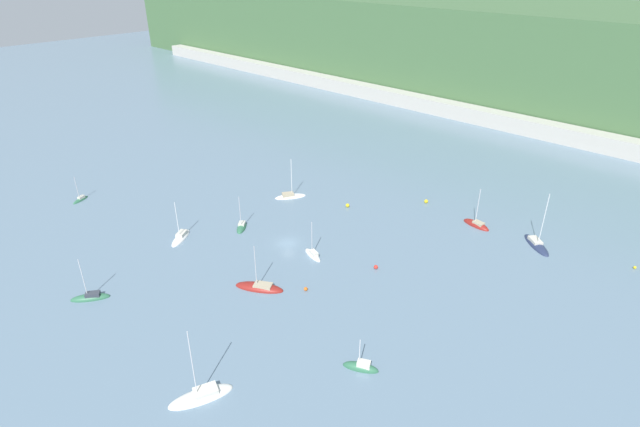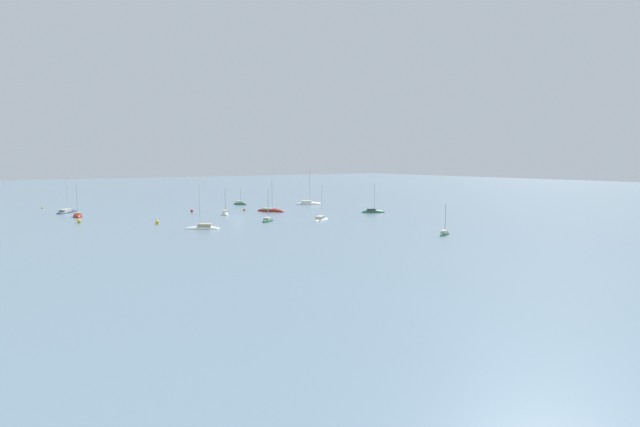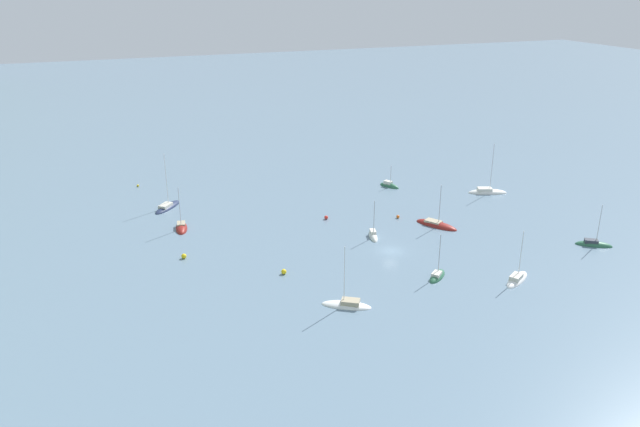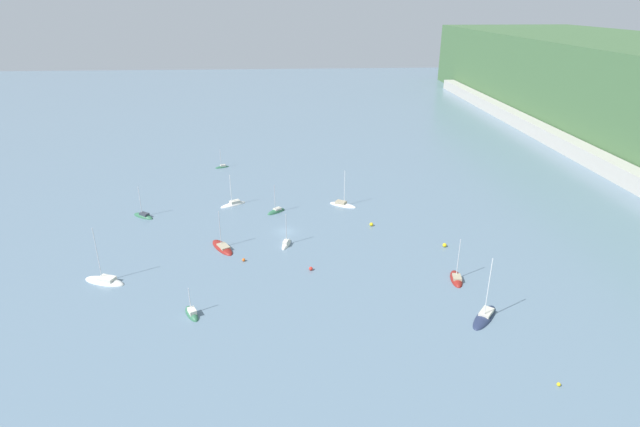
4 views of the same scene
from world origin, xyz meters
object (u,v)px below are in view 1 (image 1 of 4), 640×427
(sailboat_8, at_px, (242,227))
(mooring_buoy_0, at_px, (635,267))
(sailboat_7, at_px, (91,298))
(sailboat_5, at_px, (201,397))
(sailboat_4, at_px, (81,200))
(mooring_buoy_2, at_px, (376,267))
(sailboat_0, at_px, (260,288))
(sailboat_10, at_px, (181,238))
(mooring_buoy_4, at_px, (306,289))
(mooring_buoy_3, at_px, (426,201))
(mooring_buoy_1, at_px, (348,205))
(sailboat_6, at_px, (290,196))
(sailboat_9, at_px, (536,245))
(sailboat_1, at_px, (361,368))
(sailboat_3, at_px, (313,255))
(sailboat_2, at_px, (476,225))

(sailboat_8, xyz_separation_m, mooring_buoy_0, (65.29, 40.62, 0.18))
(sailboat_7, bearing_deg, sailboat_5, 126.40)
(mooring_buoy_0, bearing_deg, sailboat_4, -150.45)
(mooring_buoy_2, bearing_deg, sailboat_0, -120.30)
(sailboat_5, distance_m, sailboat_7, 31.54)
(sailboat_4, bearing_deg, sailboat_10, 78.07)
(sailboat_5, distance_m, mooring_buoy_4, 26.93)
(mooring_buoy_2, bearing_deg, mooring_buoy_3, 105.70)
(mooring_buoy_1, xyz_separation_m, mooring_buoy_2, (20.36, -15.55, -0.05))
(sailboat_0, relative_size, sailboat_8, 1.15)
(sailboat_6, relative_size, sailboat_9, 0.83)
(sailboat_6, height_order, mooring_buoy_1, sailboat_6)
(sailboat_8, distance_m, sailboat_10, 12.70)
(mooring_buoy_1, height_order, mooring_buoy_2, mooring_buoy_1)
(mooring_buoy_0, bearing_deg, sailboat_6, -161.39)
(mooring_buoy_2, bearing_deg, sailboat_9, 57.78)
(sailboat_6, bearing_deg, sailboat_1, -91.24)
(sailboat_1, relative_size, sailboat_9, 0.48)
(sailboat_0, distance_m, sailboat_10, 24.97)
(sailboat_3, relative_size, mooring_buoy_1, 9.31)
(mooring_buoy_4, bearing_deg, sailboat_10, -170.81)
(sailboat_5, height_order, mooring_buoy_1, sailboat_5)
(sailboat_4, bearing_deg, sailboat_0, 73.11)
(sailboat_1, distance_m, mooring_buoy_3, 55.80)
(sailboat_0, distance_m, mooring_buoy_2, 21.84)
(sailboat_10, distance_m, mooring_buoy_0, 87.91)
(sailboat_4, height_order, sailboat_6, sailboat_6)
(sailboat_8, xyz_separation_m, mooring_buoy_1, (10.05, 22.95, 0.34))
(sailboat_9, distance_m, mooring_buoy_3, 26.60)
(sailboat_1, bearing_deg, sailboat_8, -44.65)
(sailboat_5, height_order, sailboat_9, sailboat_9)
(sailboat_8, bearing_deg, sailboat_6, 150.69)
(mooring_buoy_1, relative_size, mooring_buoy_2, 1.13)
(mooring_buoy_0, relative_size, mooring_buoy_2, 0.71)
(sailboat_10, xyz_separation_m, mooring_buoy_2, (35.98, 18.81, 0.26))
(sailboat_6, relative_size, sailboat_8, 1.25)
(sailboat_7, distance_m, mooring_buoy_4, 36.61)
(mooring_buoy_3, bearing_deg, sailboat_6, -142.12)
(sailboat_3, xyz_separation_m, mooring_buoy_1, (-8.75, 20.44, 0.31))
(sailboat_4, xyz_separation_m, sailboat_5, (70.48, -14.42, -0.03))
(sailboat_2, relative_size, sailboat_3, 1.17)
(sailboat_5, distance_m, mooring_buoy_1, 59.72)
(sailboat_6, height_order, sailboat_10, sailboat_6)
(mooring_buoy_2, xyz_separation_m, mooring_buoy_4, (-4.67, -13.75, -0.05))
(sailboat_4, bearing_deg, mooring_buoy_4, 76.96)
(mooring_buoy_3, bearing_deg, sailboat_2, -7.55)
(sailboat_2, bearing_deg, sailboat_5, 95.92)
(mooring_buoy_2, height_order, mooring_buoy_4, mooring_buoy_2)
(sailboat_7, distance_m, mooring_buoy_1, 56.87)
(mooring_buoy_0, bearing_deg, sailboat_2, -170.00)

